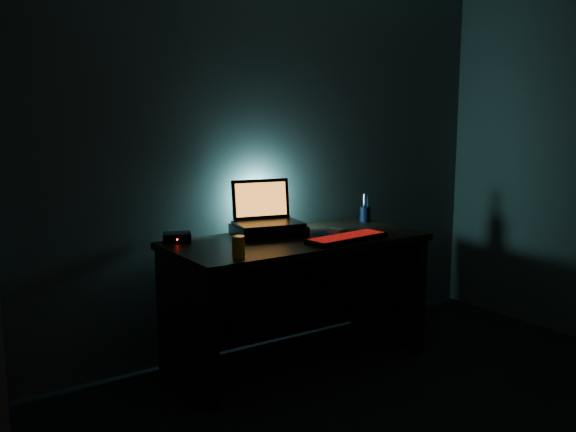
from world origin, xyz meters
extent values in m
cube|color=#444E4A|center=(0.00, 2.00, 1.25)|extent=(3.50, 0.00, 2.50)
cube|color=#444E4A|center=(-1.75, 0.00, 1.25)|extent=(0.00, 4.00, 2.50)
cube|color=black|center=(0.00, 1.62, 0.73)|extent=(1.50, 0.70, 0.04)
cube|color=black|center=(-0.71, 1.62, 0.35)|extent=(0.06, 0.64, 0.71)
cube|color=black|center=(0.71, 1.62, 0.35)|extent=(0.06, 0.64, 0.71)
cube|color=black|center=(0.00, 1.95, 0.35)|extent=(1.38, 0.02, 0.65)
cube|color=black|center=(-0.09, 1.78, 0.78)|extent=(0.45, 0.38, 0.06)
cube|color=black|center=(-0.09, 1.78, 0.82)|extent=(0.43, 0.33, 0.02)
cube|color=black|center=(-0.07, 1.90, 0.95)|extent=(0.36, 0.12, 0.24)
cube|color=orange|center=(-0.07, 1.90, 0.95)|extent=(0.32, 0.10, 0.20)
cube|color=black|center=(0.19, 1.39, 0.76)|extent=(0.52, 0.21, 0.03)
cube|color=red|center=(0.19, 1.39, 0.78)|extent=(0.49, 0.19, 0.00)
cube|color=#0B1852|center=(0.26, 1.58, 0.75)|extent=(0.25, 0.24, 0.00)
cube|color=#98989D|center=(0.26, 1.58, 0.77)|extent=(0.07, 0.11, 0.03)
cylinder|color=black|center=(0.68, 1.81, 0.80)|extent=(0.08, 0.08, 0.10)
cylinder|color=#FFB90D|center=(-0.53, 1.37, 0.81)|extent=(0.07, 0.07, 0.11)
cube|color=black|center=(-0.62, 1.90, 0.78)|extent=(0.19, 0.17, 0.05)
sphere|color=#FF0C07|center=(-0.65, 1.84, 0.78)|extent=(0.01, 0.01, 0.01)
camera|label=1|loc=(-2.07, -1.36, 1.49)|focal=40.00mm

